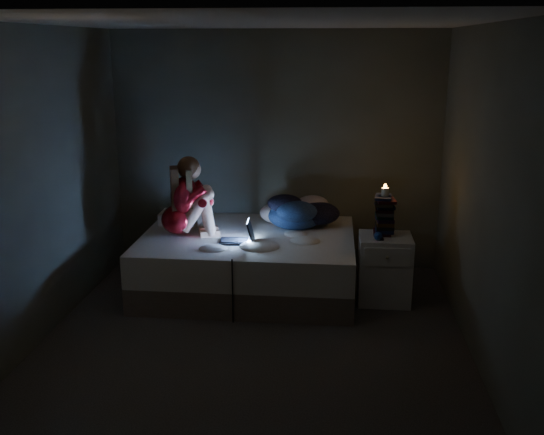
# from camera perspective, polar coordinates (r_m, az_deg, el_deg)

# --- Properties ---
(floor) EXTENTS (3.60, 3.80, 0.02)m
(floor) POSITION_cam_1_polar(r_m,az_deg,el_deg) (5.43, -1.62, -11.14)
(floor) COLOR black
(floor) RESTS_ON ground
(ceiling) EXTENTS (3.60, 3.80, 0.02)m
(ceiling) POSITION_cam_1_polar(r_m,az_deg,el_deg) (4.84, -1.87, 17.71)
(ceiling) COLOR silver
(ceiling) RESTS_ON ground
(wall_back) EXTENTS (3.60, 0.02, 2.60)m
(wall_back) POSITION_cam_1_polar(r_m,az_deg,el_deg) (6.84, 0.35, 6.12)
(wall_back) COLOR #5C5E55
(wall_back) RESTS_ON ground
(wall_front) EXTENTS (3.60, 0.02, 2.60)m
(wall_front) POSITION_cam_1_polar(r_m,az_deg,el_deg) (3.17, -6.22, -5.48)
(wall_front) COLOR #5C5E55
(wall_front) RESTS_ON ground
(wall_left) EXTENTS (0.02, 3.80, 2.60)m
(wall_left) POSITION_cam_1_polar(r_m,az_deg,el_deg) (5.51, -20.78, 2.73)
(wall_left) COLOR #5C5E55
(wall_left) RESTS_ON ground
(wall_right) EXTENTS (0.02, 3.80, 2.60)m
(wall_right) POSITION_cam_1_polar(r_m,az_deg,el_deg) (5.07, 19.00, 1.84)
(wall_right) COLOR #5C5E55
(wall_right) RESTS_ON ground
(bed) EXTENTS (2.12, 1.59, 0.58)m
(bed) POSITION_cam_1_polar(r_m,az_deg,el_deg) (6.34, -2.20, -4.12)
(bed) COLOR beige
(bed) RESTS_ON ground
(pillow) EXTENTS (0.43, 0.30, 0.12)m
(pillow) POSITION_cam_1_polar(r_m,az_deg,el_deg) (6.71, -8.41, 0.02)
(pillow) COLOR silver
(pillow) RESTS_ON bed
(woman) EXTENTS (0.58, 0.46, 0.81)m
(woman) POSITION_cam_1_polar(r_m,az_deg,el_deg) (6.16, -8.77, 1.90)
(woman) COLOR #6E0302
(woman) RESTS_ON bed
(laptop) EXTENTS (0.34, 0.25, 0.23)m
(laptop) POSITION_cam_1_polar(r_m,az_deg,el_deg) (5.98, -3.33, -1.24)
(laptop) COLOR black
(laptop) RESTS_ON bed
(clothes_pile) EXTENTS (0.68, 0.58, 0.36)m
(clothes_pile) POSITION_cam_1_polar(r_m,az_deg,el_deg) (6.46, 2.17, 0.69)
(clothes_pile) COLOR #141E3B
(clothes_pile) RESTS_ON bed
(nightstand) EXTENTS (0.50, 0.44, 0.67)m
(nightstand) POSITION_cam_1_polar(r_m,az_deg,el_deg) (6.12, 10.33, -4.69)
(nightstand) COLOR silver
(nightstand) RESTS_ON ground
(book_stack) EXTENTS (0.19, 0.25, 0.37)m
(book_stack) POSITION_cam_1_polar(r_m,az_deg,el_deg) (6.03, 10.28, 0.17)
(book_stack) COLOR black
(book_stack) RESTS_ON nightstand
(candle) EXTENTS (0.07, 0.07, 0.08)m
(candle) POSITION_cam_1_polar(r_m,az_deg,el_deg) (5.97, 10.39, 2.26)
(candle) COLOR beige
(candle) RESTS_ON book_stack
(phone) EXTENTS (0.07, 0.14, 0.01)m
(phone) POSITION_cam_1_polar(r_m,az_deg,el_deg) (5.94, 9.90, -1.85)
(phone) COLOR black
(phone) RESTS_ON nightstand
(blue_orb) EXTENTS (0.08, 0.08, 0.08)m
(blue_orb) POSITION_cam_1_polar(r_m,az_deg,el_deg) (5.87, 9.77, -1.70)
(blue_orb) COLOR navy
(blue_orb) RESTS_ON nightstand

